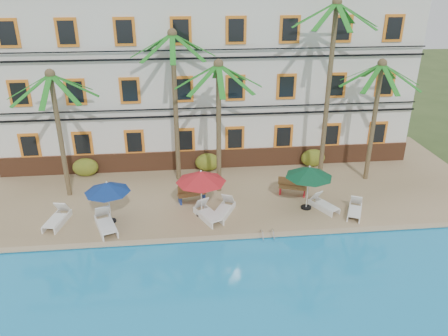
{
  "coord_description": "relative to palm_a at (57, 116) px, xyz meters",
  "views": [
    {
      "loc": [
        -1.72,
        -17.67,
        11.4
      ],
      "look_at": [
        0.43,
        3.0,
        2.0
      ],
      "focal_mm": 35.0,
      "sensor_mm": 36.0,
      "label": 1
    }
  ],
  "objects": [
    {
      "name": "lounger_b",
      "position": [
        2.48,
        -3.76,
        -4.16
      ],
      "size": [
        1.37,
        2.16,
        0.96
      ],
      "color": "white",
      "rests_on": "pool_deck"
    },
    {
      "name": "pool_coping",
      "position": [
        7.93,
        -5.12,
        -4.45
      ],
      "size": [
        30.0,
        0.35,
        0.06
      ],
      "primitive_type": "cube",
      "color": "tan",
      "rests_on": "pool_deck"
    },
    {
      "name": "palm_e",
      "position": [
        16.9,
        0.3,
        0.07
      ],
      "size": [
        4.41,
        4.41,
        6.97
      ],
      "color": "brown",
      "rests_on": "pool_deck"
    },
    {
      "name": "lounger_f",
      "position": [
        14.7,
        -3.64,
        -4.21
      ],
      "size": [
        1.3,
        1.83,
        0.82
      ],
      "color": "white",
      "rests_on": "pool_deck"
    },
    {
      "name": "umbrella_green",
      "position": [
        12.45,
        -2.79,
        -2.44
      ],
      "size": [
        2.39,
        2.39,
        2.39
      ],
      "color": "black",
      "rests_on": "pool_deck"
    },
    {
      "name": "palm_a",
      "position": [
        0.0,
        0.0,
        0.0
      ],
      "size": [
        4.41,
        4.41,
        6.86
      ],
      "color": "brown",
      "rests_on": "pool_deck"
    },
    {
      "name": "bench_left",
      "position": [
        6.6,
        -1.39,
        -4.01
      ],
      "size": [
        1.57,
        0.85,
        0.93
      ],
      "color": "olive",
      "rests_on": "pool_deck"
    },
    {
      "name": "pool_ladder",
      "position": [
        9.94,
        -5.22,
        -4.48
      ],
      "size": [
        0.54,
        0.74,
        0.74
      ],
      "color": "silver",
      "rests_on": "ground"
    },
    {
      "name": "shrub_left",
      "position": [
        0.48,
        2.38,
        -3.93
      ],
      "size": [
        1.5,
        0.9,
        1.1
      ],
      "primitive_type": "ellipsoid",
      "color": "#1A5418",
      "rests_on": "pool_deck"
    },
    {
      "name": "lounger_a",
      "position": [
        0.09,
        -3.01,
        -4.19
      ],
      "size": [
        1.06,
        1.99,
        0.89
      ],
      "color": "white",
      "rests_on": "pool_deck"
    },
    {
      "name": "umbrella_blue",
      "position": [
        2.63,
        -3.11,
        -2.62
      ],
      "size": [
        2.18,
        2.18,
        2.19
      ],
      "color": "black",
      "rests_on": "pool_deck"
    },
    {
      "name": "palm_b",
      "position": [
        5.96,
        1.37,
        0.95
      ],
      "size": [
        4.41,
        4.41,
        8.5
      ],
      "color": "brown",
      "rests_on": "pool_deck"
    },
    {
      "name": "lounger_c",
      "position": [
        7.34,
        -3.3,
        -4.18
      ],
      "size": [
        1.45,
        2.02,
        0.91
      ],
      "color": "white",
      "rests_on": "pool_deck"
    },
    {
      "name": "shrub_right",
      "position": [
        14.3,
        2.38,
        -3.93
      ],
      "size": [
        1.5,
        0.9,
        1.1
      ],
      "primitive_type": "ellipsoid",
      "color": "#1A5418",
      "rests_on": "pool_deck"
    },
    {
      "name": "umbrella_red",
      "position": [
        7.06,
        -2.94,
        -2.37
      ],
      "size": [
        2.47,
        2.47,
        2.47
      ],
      "color": "black",
      "rests_on": "pool_deck"
    },
    {
      "name": "lounger_e",
      "position": [
        13.3,
        -2.94,
        -4.22
      ],
      "size": [
        1.32,
        1.79,
        0.8
      ],
      "color": "white",
      "rests_on": "pool_deck"
    },
    {
      "name": "shrub_mid",
      "position": [
        7.73,
        2.38,
        -3.93
      ],
      "size": [
        1.5,
        0.9,
        1.1
      ],
      "primitive_type": "ellipsoid",
      "color": "#1A5418",
      "rests_on": "pool_deck"
    },
    {
      "name": "pool_deck",
      "position": [
        7.93,
        0.78,
        -4.6
      ],
      "size": [
        30.0,
        12.0,
        0.25
      ],
      "primitive_type": "cube",
      "color": "tan",
      "rests_on": "ground"
    },
    {
      "name": "lounger_d",
      "position": [
        8.18,
        -2.89,
        -4.2
      ],
      "size": [
        1.4,
        1.92,
        0.86
      ],
      "color": "white",
      "rests_on": "pool_deck"
    },
    {
      "name": "ground",
      "position": [
        7.93,
        -4.22,
        -4.73
      ],
      "size": [
        100.0,
        100.0,
        0.0
      ],
      "primitive_type": "plane",
      "color": "#384C23",
      "rests_on": "ground"
    },
    {
      "name": "hotel_building",
      "position": [
        7.93,
        5.76,
        0.65
      ],
      "size": [
        25.4,
        6.44,
        10.22
      ],
      "color": "silver",
      "rests_on": "pool_deck"
    },
    {
      "name": "palm_d",
      "position": [
        14.15,
        0.43,
        1.8
      ],
      "size": [
        4.41,
        4.41,
        10.01
      ],
      "color": "brown",
      "rests_on": "pool_deck"
    },
    {
      "name": "palm_c",
      "position": [
        8.17,
        -0.33,
        0.22
      ],
      "size": [
        4.41,
        4.41,
        7.23
      ],
      "color": "brown",
      "rests_on": "pool_deck"
    },
    {
      "name": "bench_right",
      "position": [
        12.13,
        -1.19,
        -4.01
      ],
      "size": [
        1.57,
        0.94,
        0.93
      ],
      "color": "olive",
      "rests_on": "pool_deck"
    }
  ]
}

